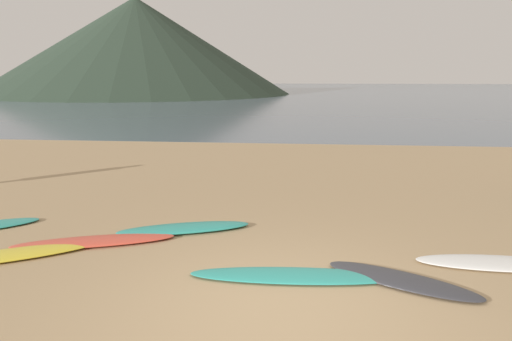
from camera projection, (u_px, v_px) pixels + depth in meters
ground_plane at (297, 160)px, 15.01m from camera, size 120.00×120.00×0.20m
ocean_water at (305, 92)px, 66.41m from camera, size 140.00×100.00×0.01m
headland_hill at (137, 46)px, 58.92m from camera, size 37.39×37.39×11.51m
surfboard_2 at (9, 255)px, 6.79m from camera, size 2.32×1.68×0.08m
surfboard_3 at (94, 241)px, 7.34m from camera, size 2.46×1.25×0.08m
surfboard_4 at (184, 228)px, 7.94m from camera, size 2.24×1.24×0.09m
surfboard_5 at (295, 276)px, 6.12m from camera, size 2.71×0.66×0.07m
surfboard_6 at (402, 280)px, 5.98m from camera, size 1.97×1.42×0.07m
surfboard_7 at (500, 263)px, 6.52m from camera, size 2.23×0.63×0.07m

